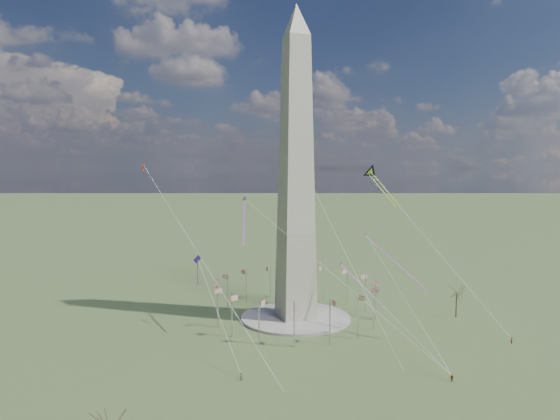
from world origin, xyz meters
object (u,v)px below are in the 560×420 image
object	(u,v)px
kite_delta_black	(372,174)
washington_monument	(296,173)
tree_near	(457,292)
person_west	(241,377)
person_east	(511,341)

from	to	relation	value
kite_delta_black	washington_monument	bearing A→B (deg)	-2.18
washington_monument	kite_delta_black	distance (m)	29.38
tree_near	person_west	bearing A→B (deg)	-163.60
tree_near	washington_monument	bearing A→B (deg)	162.01
person_west	kite_delta_black	distance (m)	86.20
kite_delta_black	person_west	bearing A→B (deg)	29.09
washington_monument	person_west	xyz separation A→B (m)	(-29.63, -40.17, -47.08)
person_west	kite_delta_black	size ratio (longest dim) A/B	0.10
kite_delta_black	person_east	bearing A→B (deg)	106.53
person_west	kite_delta_black	world-z (taller)	kite_delta_black
washington_monument	person_west	world-z (taller)	washington_monument
tree_near	person_west	size ratio (longest dim) A/B	6.79
washington_monument	person_east	distance (m)	79.91
person_east	person_west	distance (m)	78.25
washington_monument	person_west	bearing A→B (deg)	-126.41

